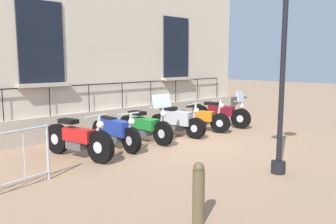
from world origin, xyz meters
TOP-DOWN VIEW (x-y plane):
  - ground_plane at (0.00, 0.00)m, footprint 60.00×60.00m
  - building_facade at (-2.78, -0.00)m, footprint 0.82×11.67m
  - motorcycle_red at (-0.39, -2.77)m, footprint 2.16×0.69m
  - motorcycle_blue at (-0.56, -1.61)m, footprint 2.06×0.62m
  - motorcycle_green at (-0.58, -0.59)m, footprint 2.11×0.75m
  - motorcycle_silver at (-0.50, 0.61)m, footprint 1.93×0.64m
  - motorcycle_orange at (-0.46, 1.65)m, footprint 1.86×0.86m
  - motorcycle_maroon at (-0.55, 2.79)m, footprint 2.17×0.70m
  - lamppost at (3.38, -0.52)m, footprint 0.39×1.09m
  - bollard at (3.69, -3.31)m, footprint 0.17×0.17m

SIDE VIEW (x-z plane):
  - ground_plane at x=0.00m, z-range 0.00..0.00m
  - motorcycle_orange at x=-0.46m, z-range -0.13..0.93m
  - motorcycle_silver at x=-0.50m, z-range -0.09..0.92m
  - motorcycle_blue at x=-0.56m, z-range -0.06..0.91m
  - motorcycle_red at x=-0.39m, z-range -0.10..0.95m
  - bollard at x=3.69m, z-range 0.00..0.87m
  - motorcycle_maroon at x=-0.55m, z-range -0.19..1.06m
  - motorcycle_green at x=-0.58m, z-range -0.24..1.12m
  - lamppost at x=3.38m, z-range 1.02..5.03m
  - building_facade at x=-2.78m, z-range -0.11..6.95m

